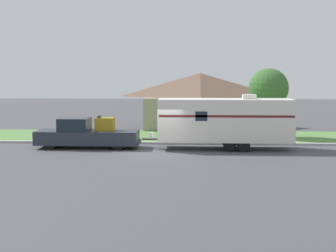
# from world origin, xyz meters

# --- Properties ---
(ground_plane) EXTENTS (120.00, 120.00, 0.00)m
(ground_plane) POSITION_xyz_m (0.00, 0.00, 0.00)
(ground_plane) COLOR #47474C
(curb_strip) EXTENTS (80.00, 0.30, 0.14)m
(curb_strip) POSITION_xyz_m (0.00, 3.75, 0.07)
(curb_strip) COLOR #ADADA8
(curb_strip) RESTS_ON ground_plane
(lawn_strip) EXTENTS (80.00, 7.00, 0.03)m
(lawn_strip) POSITION_xyz_m (0.00, 7.40, 0.01)
(lawn_strip) COLOR #568442
(lawn_strip) RESTS_ON ground_plane
(house_across_street) EXTENTS (9.91, 8.06, 4.66)m
(house_across_street) POSITION_xyz_m (2.44, 14.23, 2.42)
(house_across_street) COLOR gray
(house_across_street) RESTS_ON ground_plane
(pickup_truck) EXTENTS (6.42, 1.93, 2.01)m
(pickup_truck) POSITION_xyz_m (-4.76, 1.91, 0.84)
(pickup_truck) COLOR black
(pickup_truck) RESTS_ON ground_plane
(travel_trailer) EXTENTS (9.12, 2.34, 3.35)m
(travel_trailer) POSITION_xyz_m (3.81, 1.91, 1.79)
(travel_trailer) COLOR black
(travel_trailer) RESTS_ON ground_plane
(mailbox) EXTENTS (0.48, 0.20, 1.31)m
(mailbox) POSITION_xyz_m (6.58, 4.46, 1.01)
(mailbox) COLOR brown
(mailbox) RESTS_ON ground_plane
(tree_in_yard) EXTENTS (2.86, 2.86, 4.99)m
(tree_in_yard) POSITION_xyz_m (7.27, 7.49, 3.55)
(tree_in_yard) COLOR brown
(tree_in_yard) RESTS_ON ground_plane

